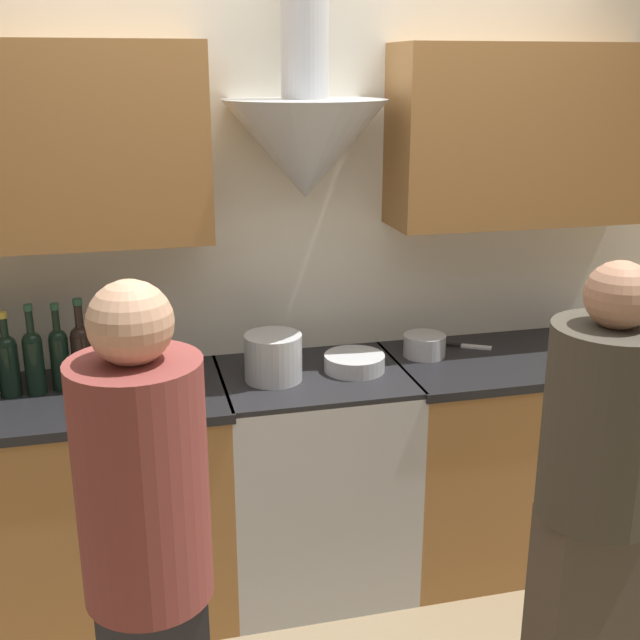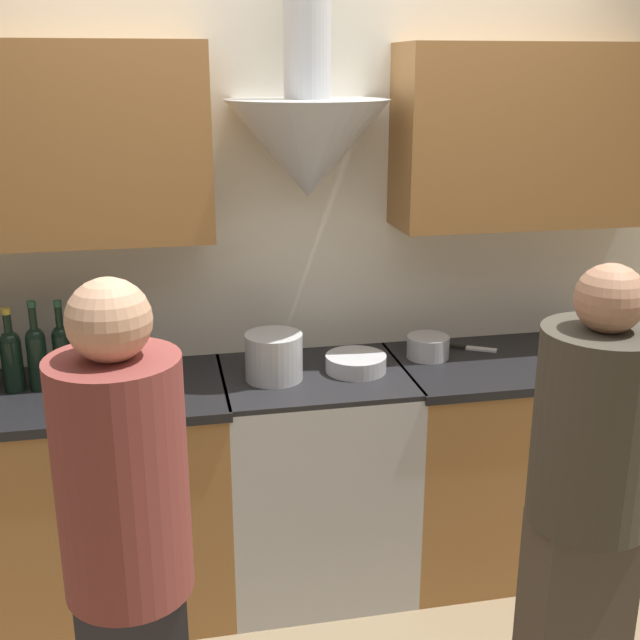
% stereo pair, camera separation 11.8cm
% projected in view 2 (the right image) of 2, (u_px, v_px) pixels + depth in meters
% --- Properties ---
extents(ground_plane, '(12.00, 12.00, 0.00)m').
position_uv_depth(ground_plane, '(333.00, 630.00, 3.07)').
color(ground_plane, '#847051').
extents(wall_back, '(8.40, 0.62, 2.60)m').
position_uv_depth(wall_back, '(291.00, 221.00, 3.19)').
color(wall_back, silver).
rests_on(wall_back, ground_plane).
extents(counter_left, '(1.35, 0.62, 0.92)m').
position_uv_depth(counter_left, '(52.00, 505.00, 3.06)').
color(counter_left, '#9E6B38').
rests_on(counter_left, ground_plane).
extents(counter_right, '(1.11, 0.62, 0.92)m').
position_uv_depth(counter_right, '(523.00, 458.00, 3.43)').
color(counter_right, '#9E6B38').
rests_on(counter_right, ground_plane).
extents(stove_range, '(0.72, 0.60, 0.92)m').
position_uv_depth(stove_range, '(315.00, 478.00, 3.26)').
color(stove_range, '#B7BABC').
rests_on(stove_range, ground_plane).
extents(wine_bottle_5, '(0.08, 0.08, 0.32)m').
position_uv_depth(wine_bottle_5, '(12.00, 357.00, 2.92)').
color(wine_bottle_5, black).
rests_on(wine_bottle_5, counter_left).
extents(wine_bottle_6, '(0.07, 0.07, 0.34)m').
position_uv_depth(wine_bottle_6, '(37.00, 354.00, 2.93)').
color(wine_bottle_6, black).
rests_on(wine_bottle_6, counter_left).
extents(wine_bottle_7, '(0.07, 0.07, 0.33)m').
position_uv_depth(wine_bottle_7, '(62.00, 352.00, 2.97)').
color(wine_bottle_7, black).
rests_on(wine_bottle_7, counter_left).
extents(wine_bottle_8, '(0.08, 0.08, 0.34)m').
position_uv_depth(wine_bottle_8, '(85.00, 349.00, 2.99)').
color(wine_bottle_8, black).
rests_on(wine_bottle_8, counter_left).
extents(stock_pot, '(0.22, 0.22, 0.18)m').
position_uv_depth(stock_pot, '(274.00, 357.00, 3.04)').
color(stock_pot, '#B7BABC').
rests_on(stock_pot, stove_range).
extents(mixing_bowl, '(0.24, 0.24, 0.07)m').
position_uv_depth(mixing_bowl, '(356.00, 363.00, 3.14)').
color(mixing_bowl, '#B7BABC').
rests_on(mixing_bowl, stove_range).
extents(orange_fruit, '(0.07, 0.07, 0.07)m').
position_uv_depth(orange_fruit, '(579.00, 365.00, 3.11)').
color(orange_fruit, orange).
rests_on(orange_fruit, counter_right).
extents(saucepan, '(0.17, 0.17, 0.09)m').
position_uv_depth(saucepan, '(428.00, 347.00, 3.28)').
color(saucepan, '#B7BABC').
rests_on(saucepan, counter_right).
extents(chefs_knife, '(0.19, 0.13, 0.01)m').
position_uv_depth(chefs_knife, '(473.00, 348.00, 3.39)').
color(chefs_knife, silver).
rests_on(chefs_knife, counter_right).
extents(person_foreground_left, '(0.30, 0.30, 1.64)m').
position_uv_depth(person_foreground_left, '(130.00, 573.00, 1.91)').
color(person_foreground_left, '#28282D').
rests_on(person_foreground_left, ground_plane).
extents(person_foreground_right, '(0.33, 0.33, 1.59)m').
position_uv_depth(person_foreground_right, '(586.00, 514.00, 2.22)').
color(person_foreground_right, '#473D33').
rests_on(person_foreground_right, ground_plane).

